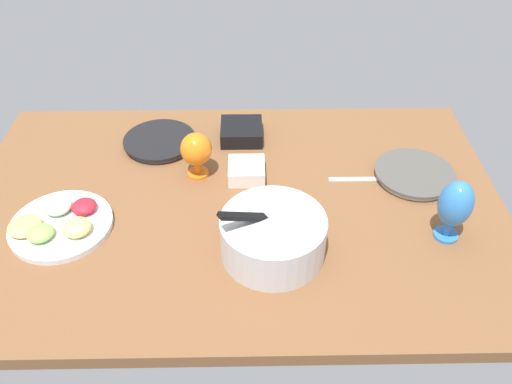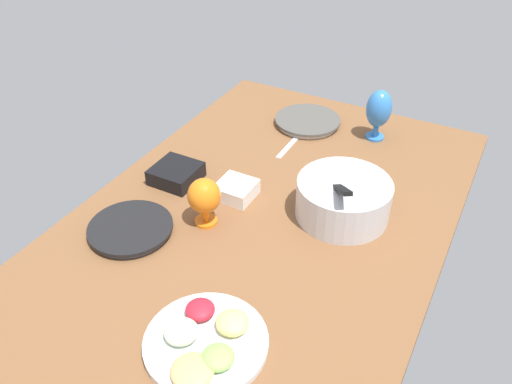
% 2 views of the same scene
% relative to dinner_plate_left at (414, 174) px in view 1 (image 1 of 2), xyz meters
% --- Properties ---
extents(ground_plane, '(1.60, 1.04, 0.04)m').
position_rel_dinner_plate_left_xyz_m(ground_plane, '(0.56, 0.11, -0.03)').
color(ground_plane, brown).
extents(dinner_plate_left, '(0.25, 0.25, 0.03)m').
position_rel_dinner_plate_left_xyz_m(dinner_plate_left, '(0.00, 0.00, 0.00)').
color(dinner_plate_left, silver).
rests_on(dinner_plate_left, ground_plane).
extents(dinner_plate_right, '(0.24, 0.24, 0.03)m').
position_rel_dinner_plate_left_xyz_m(dinner_plate_right, '(0.82, -0.19, -0.00)').
color(dinner_plate_right, '#4C4C51').
rests_on(dinner_plate_right, ground_plane).
extents(mixing_bowl, '(0.28, 0.28, 0.19)m').
position_rel_dinner_plate_left_xyz_m(mixing_bowl, '(0.46, 0.31, 0.05)').
color(mixing_bowl, silver).
rests_on(mixing_bowl, ground_plane).
extents(fruit_platter, '(0.29, 0.29, 0.05)m').
position_rel_dinner_plate_left_xyz_m(fruit_platter, '(1.05, 0.21, 0.01)').
color(fruit_platter, silver).
rests_on(fruit_platter, ground_plane).
extents(hurricane_glass_orange, '(0.10, 0.10, 0.15)m').
position_rel_dinner_plate_left_xyz_m(hurricane_glass_orange, '(0.68, -0.03, 0.08)').
color(hurricane_glass_orange, orange).
rests_on(hurricane_glass_orange, ground_plane).
extents(hurricane_glass_blue, '(0.09, 0.09, 0.19)m').
position_rel_dinner_plate_left_xyz_m(hurricane_glass_blue, '(-0.02, 0.26, 0.10)').
color(hurricane_glass_blue, '#3076C7').
rests_on(hurricane_glass_blue, ground_plane).
extents(square_bowl_white, '(0.11, 0.11, 0.05)m').
position_rel_dinner_plate_left_xyz_m(square_bowl_white, '(0.52, -0.01, 0.01)').
color(square_bowl_white, white).
rests_on(square_bowl_white, ground_plane).
extents(square_bowl_black, '(0.14, 0.14, 0.05)m').
position_rel_dinner_plate_left_xyz_m(square_bowl_black, '(0.54, -0.23, 0.02)').
color(square_bowl_black, black).
rests_on(square_bowl_black, ground_plane).
extents(fork_by_left_plate, '(0.18, 0.02, 0.01)m').
position_rel_dinner_plate_left_xyz_m(fork_by_left_plate, '(0.18, 0.01, -0.01)').
color(fork_by_left_plate, silver).
rests_on(fork_by_left_plate, ground_plane).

